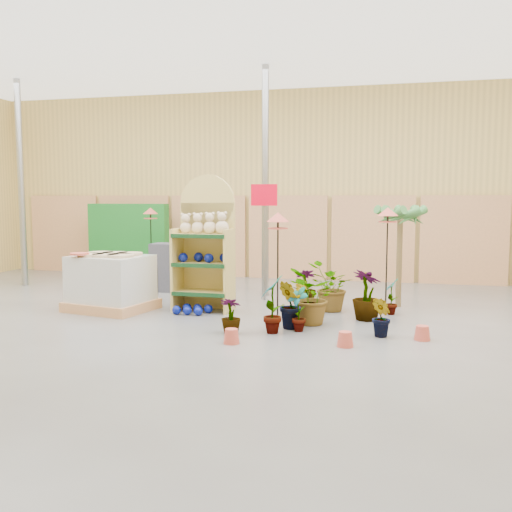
{
  "coord_description": "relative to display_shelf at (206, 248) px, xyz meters",
  "views": [
    {
      "loc": [
        2.5,
        -7.5,
        1.96
      ],
      "look_at": [
        0.3,
        1.5,
        1.0
      ],
      "focal_mm": 40.0,
      "sensor_mm": 36.0,
      "label": 1
    }
  ],
  "objects": [
    {
      "name": "potted_plant_7",
      "position": [
        0.92,
        -1.63,
        -0.81
      ],
      "size": [
        0.31,
        0.31,
        0.52
      ],
      "primitive_type": "imported",
      "rotation": [
        0.0,
        0.0,
        3.21
      ],
      "color": "#3B7937",
      "rests_on": "ground"
    },
    {
      "name": "potted_plant_4",
      "position": [
        3.16,
        0.29,
        -0.77
      ],
      "size": [
        0.24,
        0.34,
        0.62
      ],
      "primitive_type": "imported",
      "rotation": [
        0.0,
        0.0,
        4.66
      ],
      "color": "#3B7937",
      "rests_on": "ground"
    },
    {
      "name": "potted_plant_8",
      "position": [
        1.84,
        -1.28,
        -0.75
      ],
      "size": [
        0.42,
        0.4,
        0.66
      ],
      "primitive_type": "imported",
      "rotation": [
        0.0,
        0.0,
        5.63
      ],
      "color": "#3B7937",
      "rests_on": "ground"
    },
    {
      "name": "potted_plant_9",
      "position": [
        3.05,
        -1.37,
        -0.79
      ],
      "size": [
        0.36,
        0.39,
        0.58
      ],
      "primitive_type": "imported",
      "rotation": [
        0.0,
        0.0,
        5.11
      ],
      "color": "#3B7937",
      "rests_on": "ground"
    },
    {
      "name": "potted_plant_2",
      "position": [
        1.99,
        -0.81,
        -0.64
      ],
      "size": [
        0.9,
        0.97,
        0.88
      ],
      "primitive_type": "imported",
      "rotation": [
        0.0,
        0.0,
        5.04
      ],
      "color": "#3B7937",
      "rests_on": "ground"
    },
    {
      "name": "charcoal_planters",
      "position": [
        -1.57,
        1.65,
        -0.66
      ],
      "size": [
        0.8,
        0.5,
        1.0
      ],
      "color": "#303038",
      "rests_on": "ground"
    },
    {
      "name": "palm",
      "position": [
        3.28,
        1.02,
        0.57
      ],
      "size": [
        0.7,
        0.7,
        1.92
      ],
      "color": "brown",
      "rests_on": "ground"
    },
    {
      "name": "potted_plant_1",
      "position": [
        1.71,
        -1.18,
        -0.71
      ],
      "size": [
        0.44,
        0.49,
        0.74
      ],
      "primitive_type": "imported",
      "rotation": [
        0.0,
        0.0,
        5.02
      ],
      "color": "#3B7937",
      "rests_on": "ground"
    },
    {
      "name": "bird_table_right",
      "position": [
        3.07,
        0.19,
        0.59
      ],
      "size": [
        0.34,
        0.34,
        1.8
      ],
      "color": "black",
      "rests_on": "ground"
    },
    {
      "name": "bird_table_back",
      "position": [
        -2.1,
        2.38,
        0.53
      ],
      "size": [
        0.34,
        0.34,
        1.73
      ],
      "color": "black",
      "rests_on": "ground"
    },
    {
      "name": "potted_plant_6",
      "position": [
        2.15,
        0.29,
        -0.65
      ],
      "size": [
        0.93,
        0.98,
        0.85
      ],
      "primitive_type": "imported",
      "rotation": [
        0.0,
        0.0,
        4.28
      ],
      "color": "#3B7937",
      "rests_on": "ground"
    },
    {
      "name": "potted_plant_3",
      "position": [
        2.78,
        -0.26,
        -0.66
      ],
      "size": [
        0.63,
        0.63,
        0.82
      ],
      "primitive_type": "imported",
      "rotation": [
        0.0,
        0.0,
        2.57
      ],
      "color": "#3B7937",
      "rests_on": "ground"
    },
    {
      "name": "potted_plant_5",
      "position": [
        1.74,
        -0.02,
        -0.79
      ],
      "size": [
        0.36,
        0.31,
        0.58
      ],
      "primitive_type": "imported",
      "rotation": [
        0.0,
        0.0,
        3.35
      ],
      "color": "#3B7937",
      "rests_on": "ground"
    },
    {
      "name": "room",
      "position": [
        0.69,
        -0.98,
        1.14
      ],
      "size": [
        15.2,
        12.1,
        4.7
      ],
      "color": "#5C5C5C",
      "rests_on": "ground"
    },
    {
      "name": "teddy_bears",
      "position": [
        0.03,
        -0.11,
        0.41
      ],
      "size": [
        0.87,
        0.23,
        0.37
      ],
      "color": "beige",
      "rests_on": "display_shelf"
    },
    {
      "name": "gazing_balls_floor",
      "position": [
        -0.09,
        -0.46,
        -1.0
      ],
      "size": [
        0.63,
        0.39,
        0.15
      ],
      "color": "navy",
      "rests_on": "ground"
    },
    {
      "name": "offer_sign",
      "position": [
        0.79,
        1.09,
        0.5
      ],
      "size": [
        0.5,
        0.08,
        2.2
      ],
      "color": "gray",
      "rests_on": "ground"
    },
    {
      "name": "potted_plant_11",
      "position": [
        1.63,
        0.85,
        -0.75
      ],
      "size": [
        0.46,
        0.46,
        0.65
      ],
      "primitive_type": "imported",
      "rotation": [
        0.0,
        0.0,
        3.46
      ],
      "color": "#3B7937",
      "rests_on": "ground"
    },
    {
      "name": "display_shelf",
      "position": [
        0.0,
        0.0,
        0.0
      ],
      "size": [
        0.99,
        0.63,
        2.35
      ],
      "rotation": [
        0.0,
        0.0,
        -0.01
      ],
      "color": "tan",
      "rests_on": "ground"
    },
    {
      "name": "pallet_stack",
      "position": [
        -1.58,
        -0.49,
        -0.59
      ],
      "size": [
        1.54,
        1.36,
        1.0
      ],
      "rotation": [
        0.0,
        0.0,
        -0.2
      ],
      "color": "tan",
      "rests_on": "ground"
    },
    {
      "name": "gazing_balls_shelf",
      "position": [
        0.0,
        -0.13,
        -0.15
      ],
      "size": [
        0.86,
        0.3,
        0.16
      ],
      "color": "navy",
      "rests_on": "display_shelf"
    },
    {
      "name": "potted_plant_0",
      "position": [
        1.5,
        -1.47,
        -0.65
      ],
      "size": [
        0.32,
        0.46,
        0.86
      ],
      "primitive_type": "imported",
      "rotation": [
        0.0,
        0.0,
        4.74
      ],
      "color": "#3B7937",
      "rests_on": "ground"
    },
    {
      "name": "bird_table_front",
      "position": [
        1.49,
        -1.04,
        0.53
      ],
      "size": [
        0.34,
        0.34,
        1.73
      ],
      "color": "black",
      "rests_on": "ground"
    },
    {
      "name": "trellis_stock",
      "position": [
        -3.11,
        3.31,
        -0.17
      ],
      "size": [
        2.0,
        0.3,
        1.8
      ],
      "primitive_type": "cube",
      "color": "#176820",
      "rests_on": "ground"
    }
  ]
}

